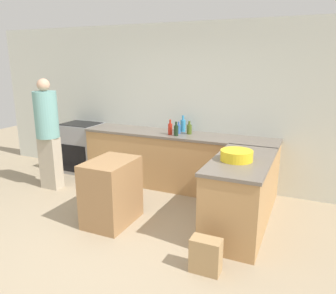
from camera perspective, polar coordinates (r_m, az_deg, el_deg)
name	(u,v)px	position (r m, az deg, el deg)	size (l,w,h in m)	color
ground_plane	(107,248)	(4.01, -10.58, -16.91)	(14.00, 14.00, 0.00)	tan
wall_back	(185,106)	(5.62, 2.99, 7.20)	(8.00, 0.06, 2.70)	silver
counter_back	(177,161)	(5.50, 1.57, -2.37)	(3.25, 0.66, 0.93)	tan
counter_peninsula	(240,195)	(4.22, 12.42, -8.14)	(0.69, 1.45, 0.93)	tan
range_oven	(82,148)	(6.51, -14.74, -0.12)	(0.72, 0.59, 0.95)	#99999E
island_table	(111,192)	(4.39, -9.81, -7.70)	(0.53, 0.75, 0.85)	#997047
mixing_bowl	(237,155)	(3.99, 11.86, -1.43)	(0.39, 0.39, 0.13)	yellow
dish_soap_bottle	(183,125)	(5.52, 2.62, 3.81)	(0.09, 0.09, 0.27)	#338CBF
olive_oil_bottle	(189,129)	(5.33, 3.72, 3.16)	(0.08, 0.08, 0.21)	#475B1E
wine_bottle_dark	(176,130)	(5.19, 1.41, 2.94)	(0.07, 0.07, 0.23)	black
water_bottle_blue	(179,129)	(5.37, 1.86, 3.19)	(0.07, 0.07, 0.20)	#386BB7
hot_sauce_bottle	(170,129)	(5.29, 0.38, 3.23)	(0.07, 0.07, 0.24)	red
person_by_range	(48,131)	(5.69, -20.22, 2.70)	(0.37, 0.37, 1.82)	#ADA38E
paper_bag	(206,255)	(3.51, 6.59, -18.24)	(0.31, 0.18, 0.37)	#A88456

